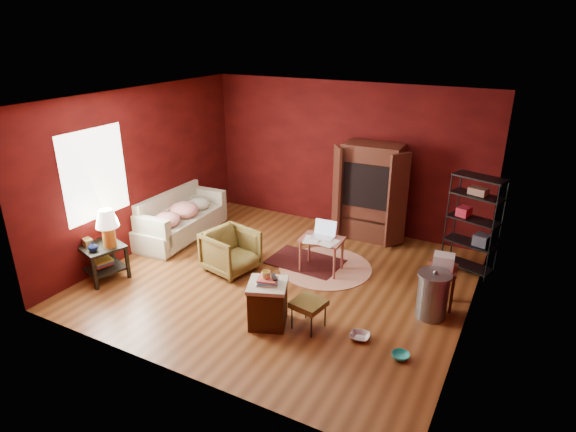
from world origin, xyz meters
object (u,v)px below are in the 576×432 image
(side_table, at_px, (105,238))
(hamper, at_px, (268,303))
(armchair, at_px, (231,249))
(tv_armoire, at_px, (370,190))
(wire_shelving, at_px, (474,220))
(laptop_desk, at_px, (322,242))
(sofa, at_px, (181,217))

(side_table, bearing_deg, hamper, 1.91)
(armchair, bearing_deg, tv_armoire, -21.12)
(tv_armoire, height_order, wire_shelving, tv_armoire)
(armchair, height_order, laptop_desk, laptop_desk)
(tv_armoire, distance_m, wire_shelving, 1.94)
(wire_shelving, bearing_deg, hamper, -109.23)
(tv_armoire, bearing_deg, armchair, -125.20)
(sofa, bearing_deg, side_table, 177.81)
(armchair, height_order, side_table, side_table)
(hamper, bearing_deg, laptop_desk, 89.78)
(side_table, distance_m, wire_shelving, 5.75)
(side_table, bearing_deg, armchair, 35.65)
(sofa, height_order, side_table, side_table)
(armchair, distance_m, side_table, 1.94)
(side_table, height_order, tv_armoire, tv_armoire)
(armchair, distance_m, wire_shelving, 3.88)
(tv_armoire, xyz_separation_m, wire_shelving, (1.88, -0.48, -0.05))
(hamper, bearing_deg, sofa, 149.45)
(laptop_desk, bearing_deg, wire_shelving, 24.88)
(sofa, xyz_separation_m, side_table, (0.05, -1.80, 0.30))
(sofa, distance_m, side_table, 1.83)
(side_table, relative_size, tv_armoire, 0.65)
(side_table, height_order, wire_shelving, wire_shelving)
(laptop_desk, bearing_deg, armchair, -155.41)
(wire_shelving, bearing_deg, armchair, -134.44)
(hamper, bearing_deg, side_table, -178.09)
(laptop_desk, xyz_separation_m, tv_armoire, (0.22, 1.61, 0.42))
(tv_armoire, relative_size, wire_shelving, 1.11)
(laptop_desk, bearing_deg, sofa, 176.59)
(tv_armoire, bearing_deg, sofa, -154.55)
(armchair, relative_size, side_table, 0.65)
(tv_armoire, bearing_deg, wire_shelving, -16.20)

